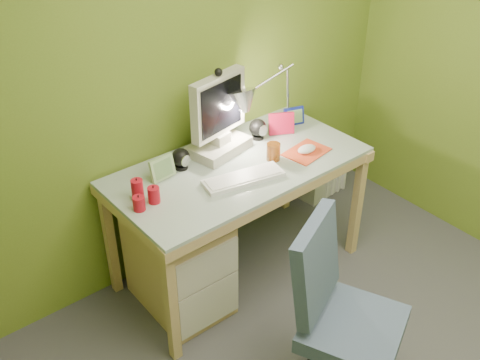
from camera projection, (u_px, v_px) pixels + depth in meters
wall_back at (170, 77)px, 2.99m from camera, size 3.20×0.01×2.40m
slope_ceiling at (158, 144)px, 1.07m from camera, size 1.10×3.20×1.10m
desk at (239, 220)px, 3.29m from camera, size 1.44×0.74×0.77m
monitor at (218, 107)px, 3.04m from camera, size 0.45×0.32×0.56m
speaker_left at (181, 159)px, 3.01m from camera, size 0.12×0.12×0.12m
speaker_right at (258, 129)px, 3.29m from camera, size 0.11×0.11×0.12m
keyboard at (244, 178)px, 2.94m from camera, size 0.45×0.22×0.02m
mousepad at (306, 152)px, 3.18m from camera, size 0.28×0.22×0.01m
mouse at (307, 149)px, 3.17m from camera, size 0.13×0.10×0.04m
amber_tumbler at (273, 152)px, 3.09m from camera, size 0.09×0.09×0.10m
candle_cluster at (142, 193)px, 2.74m from camera, size 0.16×0.15×0.11m
photo_frame_red at (281, 124)px, 3.34m from camera, size 0.15×0.09×0.13m
photo_frame_blue at (294, 116)px, 3.44m from camera, size 0.13×0.06×0.11m
photo_frame_green at (162, 168)px, 2.93m from camera, size 0.15×0.04×0.12m
desk_lamp at (280, 81)px, 3.26m from camera, size 0.60×0.34×0.61m
task_chair at (353, 327)px, 2.52m from camera, size 0.65×0.65×0.89m
radiator at (323, 173)px, 4.10m from camera, size 0.37×0.18×0.36m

